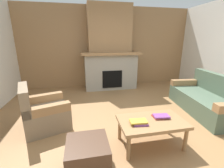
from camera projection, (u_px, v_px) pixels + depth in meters
name	position (u px, v px, depth m)	size (l,w,h in m)	color
ground	(136.00, 127.00, 2.94)	(9.00, 9.00, 0.00)	olive
wall_back_wood_panel	(108.00, 47.00, 5.38)	(6.00, 0.12, 2.70)	#997047
fireplace	(110.00, 54.00, 5.08)	(1.90, 0.82, 2.70)	gray
couch	(207.00, 100.00, 3.50)	(1.05, 1.89, 0.85)	#4C604C
armchair	(43.00, 113.00, 2.85)	(0.96, 0.96, 0.85)	#847056
coffee_table	(152.00, 123.00, 2.34)	(1.00, 0.60, 0.43)	#997047
ottoman	(88.00, 156.00, 1.93)	(0.52, 0.52, 0.40)	#4C3323
book_stack_near_edge	(139.00, 122.00, 2.23)	(0.28, 0.23, 0.05)	#7A3D84
book_stack_center	(161.00, 116.00, 2.41)	(0.26, 0.19, 0.04)	#B23833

